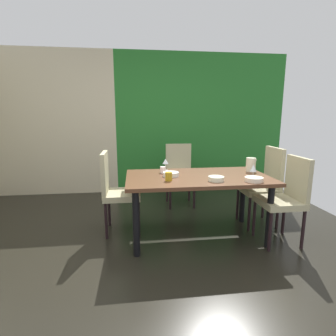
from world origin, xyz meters
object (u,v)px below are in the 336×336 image
object	(u,v)px
chair_left_far	(115,188)
wine_glass_corner	(253,168)
chair_head_far	(180,171)
serving_bowl_left	(216,179)
wine_glass_near_window	(165,162)
chair_right_far	(265,182)
serving_bowl_west	(254,179)
dining_table	(198,183)
serving_bowl_near_shelf	(171,174)
cup_center	(169,176)
pitcher_right	(251,165)
cup_north	(163,170)
chair_right_near	(286,195)

from	to	relation	value
chair_left_far	wine_glass_corner	xyz separation A→B (m)	(1.58, -0.39, 0.29)
chair_head_far	serving_bowl_left	bearing A→B (deg)	95.53
chair_left_far	wine_glass_near_window	world-z (taller)	chair_left_far
chair_right_far	serving_bowl_left	world-z (taller)	chair_right_far
serving_bowl_west	wine_glass_near_window	bearing A→B (deg)	141.61
dining_table	chair_head_far	bearing A→B (deg)	90.11
serving_bowl_near_shelf	cup_center	xyz separation A→B (m)	(-0.05, -0.20, 0.02)
chair_left_far	pitcher_right	size ratio (longest dim) A/B	5.80
cup_center	pitcher_right	world-z (taller)	pitcher_right
serving_bowl_near_shelf	dining_table	bearing A→B (deg)	-4.70
dining_table	serving_bowl_west	xyz separation A→B (m)	(0.53, -0.33, 0.11)
chair_head_far	dining_table	bearing A→B (deg)	90.11
serving_bowl_left	serving_bowl_west	xyz separation A→B (m)	(0.39, -0.07, -0.00)
cup_north	pitcher_right	world-z (taller)	pitcher_right
chair_right_far	wine_glass_near_window	size ratio (longest dim) A/B	6.93
serving_bowl_near_shelf	pitcher_right	distance (m)	1.04
chair_right_far	cup_center	bearing A→B (deg)	108.18
chair_right_near	cup_center	xyz separation A→B (m)	(-1.33, 0.08, 0.24)
chair_left_far	serving_bowl_left	bearing A→B (deg)	65.06
dining_table	chair_left_far	xyz separation A→B (m)	(-0.97, 0.26, -0.09)
dining_table	chair_head_far	world-z (taller)	chair_head_far
chair_right_far	dining_table	bearing A→B (deg)	104.99
wine_glass_near_window	cup_north	size ratio (longest dim) A/B	1.93
dining_table	pitcher_right	xyz separation A→B (m)	(0.72, 0.16, 0.18)
chair_left_far	serving_bowl_west	world-z (taller)	chair_left_far
dining_table	wine_glass_near_window	distance (m)	0.53
serving_bowl_left	pitcher_right	xyz separation A→B (m)	(0.58, 0.42, 0.06)
chair_right_far	chair_head_far	distance (m)	1.37
chair_right_far	serving_bowl_near_shelf	bearing A→B (deg)	100.35
chair_head_far	wine_glass_near_window	size ratio (longest dim) A/B	6.57
serving_bowl_west	cup_center	xyz separation A→B (m)	(-0.90, 0.15, 0.02)
serving_bowl_west	cup_center	distance (m)	0.91
chair_right_far	chair_head_far	world-z (taller)	chair_right_far
chair_right_near	chair_right_far	distance (m)	0.52
chair_left_far	cup_north	size ratio (longest dim) A/B	13.03
cup_north	pitcher_right	xyz separation A→B (m)	(1.10, -0.05, 0.05)
serving_bowl_west	chair_left_far	bearing A→B (deg)	158.58
serving_bowl_left	cup_north	size ratio (longest dim) A/B	2.21
chair_right_near	cup_north	size ratio (longest dim) A/B	12.80
serving_bowl_left	cup_center	size ratio (longest dim) A/B	1.85
serving_bowl_left	serving_bowl_near_shelf	world-z (taller)	same
serving_bowl_west	cup_center	world-z (taller)	cup_center
serving_bowl_left	wine_glass_corner	bearing A→B (deg)	14.50
chair_right_near	serving_bowl_near_shelf	xyz separation A→B (m)	(-1.28, 0.28, 0.21)
chair_head_far	serving_bowl_near_shelf	xyz separation A→B (m)	(-0.31, -1.20, 0.22)
chair_right_near	serving_bowl_left	size ratio (longest dim) A/B	5.80
chair_right_far	wine_glass_near_window	world-z (taller)	chair_right_far
dining_table	serving_bowl_near_shelf	bearing A→B (deg)	175.30
chair_head_far	serving_bowl_west	bearing A→B (deg)	109.02
wine_glass_corner	chair_left_far	bearing A→B (deg)	166.03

